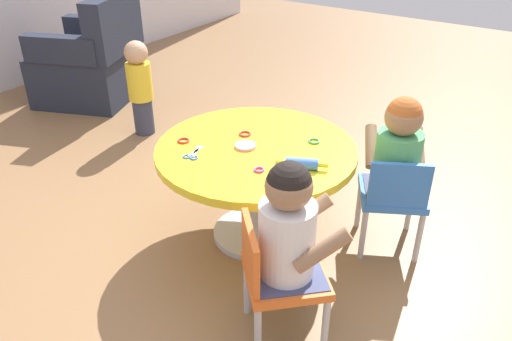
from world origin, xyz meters
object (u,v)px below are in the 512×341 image
(craft_table, at_px, (256,168))
(child_chair_left, at_px, (277,275))
(seated_child_right, at_px, (398,150))
(seated_child_left, at_px, (289,226))
(craft_scissors, at_px, (193,155))
(armchair_dark, at_px, (92,62))
(toddler_standing, at_px, (140,85))
(child_chair_right, at_px, (393,196))
(rolling_pin, at_px, (302,164))

(craft_table, xyz_separation_m, child_chair_left, (-0.50, -0.43, -0.10))
(craft_table, xyz_separation_m, seated_child_right, (0.31, -0.58, 0.13))
(seated_child_left, distance_m, craft_scissors, 0.69)
(child_chair_left, bearing_deg, seated_child_right, -10.38)
(armchair_dark, xyz_separation_m, toddler_standing, (-0.26, -0.80, 0.05))
(seated_child_left, relative_size, child_chair_right, 0.95)
(armchair_dark, distance_m, toddler_standing, 0.85)
(toddler_standing, bearing_deg, child_chair_left, -120.85)
(seated_child_left, xyz_separation_m, toddler_standing, (1.03, 1.80, -0.17))
(child_chair_left, height_order, child_chair_right, same)
(craft_table, xyz_separation_m, armchair_dark, (0.82, 2.15, -0.09))
(child_chair_left, bearing_deg, seated_child_left, -46.26)
(child_chair_left, height_order, rolling_pin, rolling_pin)
(seated_child_left, height_order, craft_scissors, seated_child_left)
(rolling_pin, bearing_deg, craft_table, 77.90)
(child_chair_left, xyz_separation_m, craft_scissors, (0.27, 0.62, 0.21))
(toddler_standing, bearing_deg, armchair_dark, 72.38)
(seated_child_right, bearing_deg, craft_table, 118.44)
(child_chair_left, relative_size, child_chair_right, 1.00)
(craft_table, height_order, seated_child_left, seated_child_left)
(child_chair_left, xyz_separation_m, armchair_dark, (1.32, 2.58, 0.00))
(child_chair_left, xyz_separation_m, rolling_pin, (0.44, 0.15, 0.23))
(child_chair_right, xyz_separation_m, seated_child_right, (0.04, 0.02, 0.23))
(craft_table, distance_m, toddler_standing, 1.46)
(child_chair_right, distance_m, seated_child_right, 0.23)
(child_chair_right, xyz_separation_m, toddler_standing, (0.29, 1.94, 0.05))
(seated_child_left, xyz_separation_m, armchair_dark, (1.29, 2.61, -0.22))
(seated_child_right, relative_size, craft_scissors, 3.62)
(craft_table, height_order, armchair_dark, armchair_dark)
(child_chair_left, xyz_separation_m, seated_child_right, (0.81, -0.15, 0.23))
(seated_child_right, xyz_separation_m, toddler_standing, (0.25, 1.92, -0.17))
(craft_table, height_order, child_chair_right, child_chair_right)
(child_chair_right, relative_size, toddler_standing, 0.80)
(child_chair_left, distance_m, armchair_dark, 2.90)
(craft_table, distance_m, child_chair_right, 0.66)
(seated_child_right, bearing_deg, child_chair_right, -152.02)
(child_chair_left, distance_m, seated_child_left, 0.23)
(craft_table, bearing_deg, rolling_pin, -102.10)
(child_chair_left, bearing_deg, craft_table, 40.71)
(seated_child_left, xyz_separation_m, seated_child_right, (0.78, -0.12, 0.00))
(craft_table, relative_size, armchair_dark, 1.02)
(seated_child_right, height_order, craft_scissors, seated_child_right)
(armchair_dark, bearing_deg, toddler_standing, -107.62)
(child_chair_right, bearing_deg, child_chair_left, 167.83)
(child_chair_left, xyz_separation_m, toddler_standing, (1.06, 1.77, 0.05))
(seated_child_left, bearing_deg, rolling_pin, 23.46)
(craft_scissors, bearing_deg, rolling_pin, -70.36)
(seated_child_right, height_order, armchair_dark, armchair_dark)
(child_chair_right, bearing_deg, toddler_standing, 81.65)
(toddler_standing, bearing_deg, craft_scissors, -124.44)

